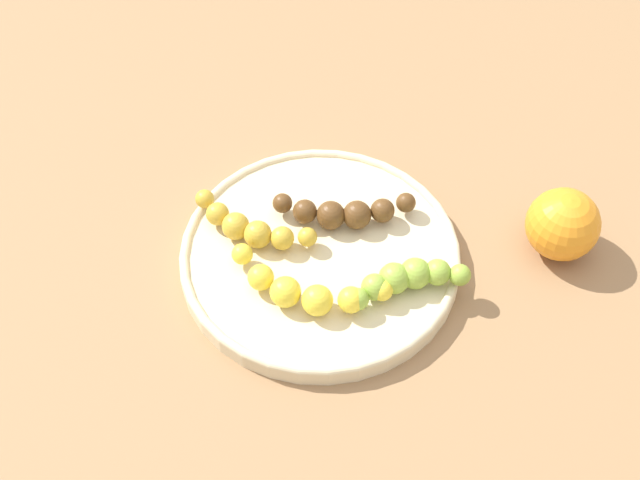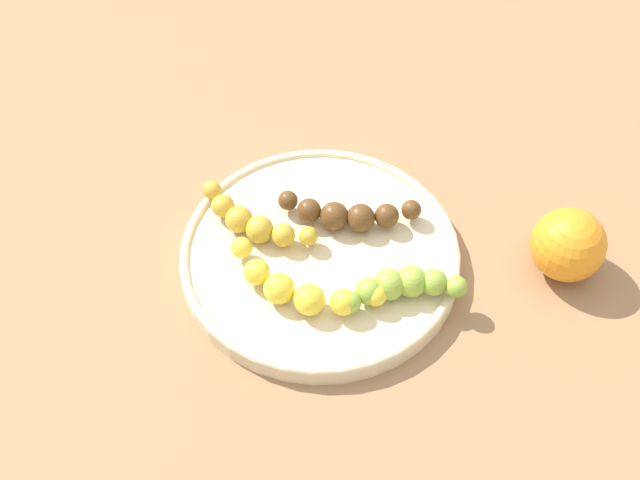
# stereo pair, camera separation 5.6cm
# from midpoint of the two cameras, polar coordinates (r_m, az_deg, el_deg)

# --- Properties ---
(ground_plane) EXTENTS (2.40, 2.40, 0.00)m
(ground_plane) POSITION_cam_midpoint_polar(r_m,az_deg,el_deg) (0.89, 1.80, -1.59)
(ground_plane) COLOR #936D47
(fruit_bowl) EXTENTS (0.29, 0.29, 0.02)m
(fruit_bowl) POSITION_cam_midpoint_polar(r_m,az_deg,el_deg) (0.88, 1.82, -1.11)
(fruit_bowl) COLOR beige
(fruit_bowl) RESTS_ON ground_plane
(banana_overripe) EXTENTS (0.13, 0.10, 0.03)m
(banana_overripe) POSITION_cam_midpoint_polar(r_m,az_deg,el_deg) (0.89, 3.66, 1.68)
(banana_overripe) COLOR #593819
(banana_overripe) RESTS_ON fruit_bowl
(banana_spotted) EXTENTS (0.08, 0.13, 0.03)m
(banana_spotted) POSITION_cam_midpoint_polar(r_m,az_deg,el_deg) (0.88, -2.74, 1.20)
(banana_spotted) COLOR gold
(banana_spotted) RESTS_ON fruit_bowl
(banana_yellow) EXTENTS (0.11, 0.14, 0.03)m
(banana_yellow) POSITION_cam_midpoint_polar(r_m,az_deg,el_deg) (0.83, 0.45, -3.26)
(banana_yellow) COLOR yellow
(banana_yellow) RESTS_ON fruit_bowl
(banana_green) EXTENTS (0.12, 0.06, 0.03)m
(banana_green) POSITION_cam_midpoint_polar(r_m,az_deg,el_deg) (0.84, 7.33, -3.14)
(banana_green) COLOR #8CAD38
(banana_green) RESTS_ON fruit_bowl
(orange_fruit) EXTENTS (0.08, 0.08, 0.08)m
(orange_fruit) POSITION_cam_midpoint_polar(r_m,az_deg,el_deg) (0.90, 17.90, -0.37)
(orange_fruit) COLOR orange
(orange_fruit) RESTS_ON ground_plane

